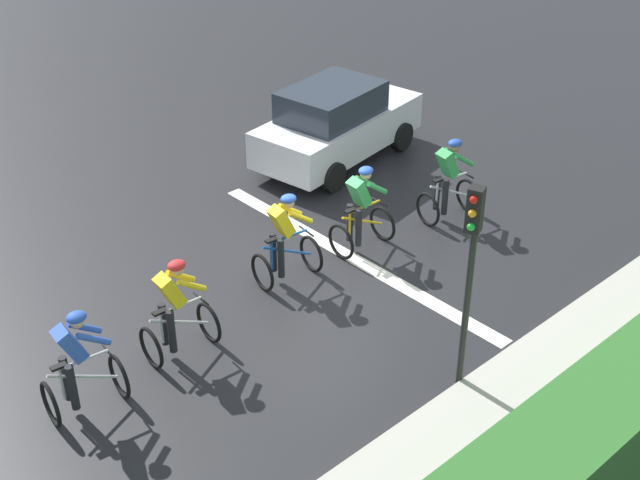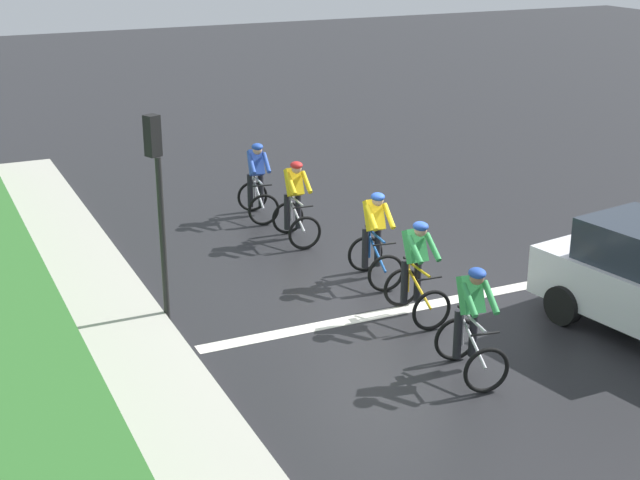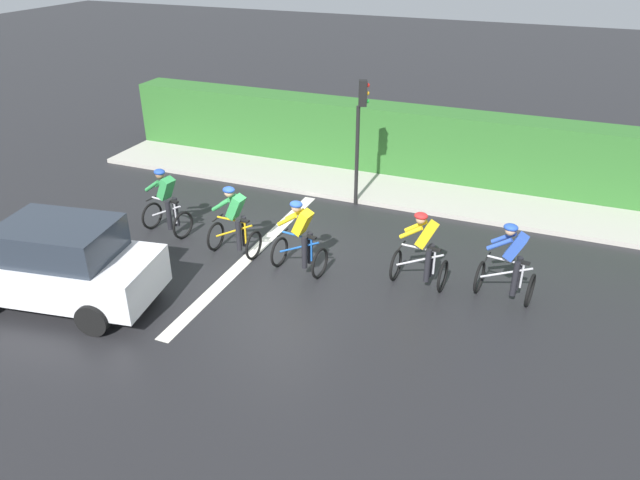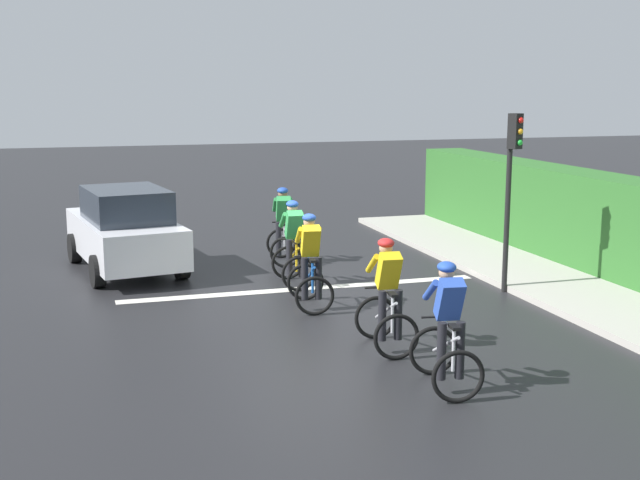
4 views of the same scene
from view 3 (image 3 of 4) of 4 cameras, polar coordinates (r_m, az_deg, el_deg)
ground_plane at (r=13.69m, az=-4.46°, el=-1.84°), size 80.00×80.00×0.00m
sidewalk_kerb at (r=17.33m, az=8.92°, el=4.75°), size 2.80×19.29×0.12m
stone_wall_low at (r=18.09m, az=9.66°, el=6.28°), size 0.44×19.29×0.47m
hedge_wall at (r=18.10m, az=10.08°, el=8.91°), size 1.10×19.29×2.04m
road_marking_stop_line at (r=13.92m, az=-6.54°, el=-1.39°), size 7.00×0.30×0.01m
cyclist_lead at (r=12.44m, az=17.55°, el=-2.21°), size 0.82×1.16×1.66m
cyclist_second at (r=12.49m, az=9.68°, el=-1.10°), size 0.76×1.13×1.66m
cyclist_mid at (r=12.80m, az=-1.86°, el=0.08°), size 0.81×1.15×1.66m
cyclist_fourth at (r=13.62m, az=-8.10°, el=1.60°), size 0.73×1.11×1.66m
cyclist_trailing at (r=14.92m, az=-14.38°, el=3.37°), size 0.84×1.17×1.66m
car_white at (r=12.82m, az=-23.77°, el=-2.07°), size 2.37×4.32×1.76m
traffic_light_near_crossing at (r=15.61m, az=3.84°, el=10.89°), size 0.26×0.30×3.34m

